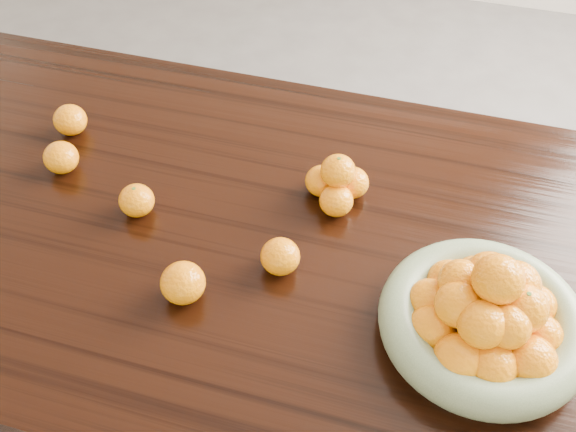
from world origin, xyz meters
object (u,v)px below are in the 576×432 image
(orange_pyramid, at_px, (337,183))
(fruit_bowl, at_px, (485,318))
(dining_table, at_px, (280,262))
(loose_orange_0, at_px, (137,200))

(orange_pyramid, bearing_deg, fruit_bowl, -39.41)
(dining_table, xyz_separation_m, orange_pyramid, (0.09, 0.13, 0.13))
(dining_table, bearing_deg, orange_pyramid, 56.00)
(fruit_bowl, xyz_separation_m, loose_orange_0, (-0.69, 0.11, -0.02))
(fruit_bowl, bearing_deg, loose_orange_0, 171.06)
(loose_orange_0, bearing_deg, dining_table, 4.26)
(dining_table, height_order, loose_orange_0, loose_orange_0)
(dining_table, distance_m, loose_orange_0, 0.32)
(fruit_bowl, distance_m, orange_pyramid, 0.40)
(fruit_bowl, bearing_deg, dining_table, 161.84)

